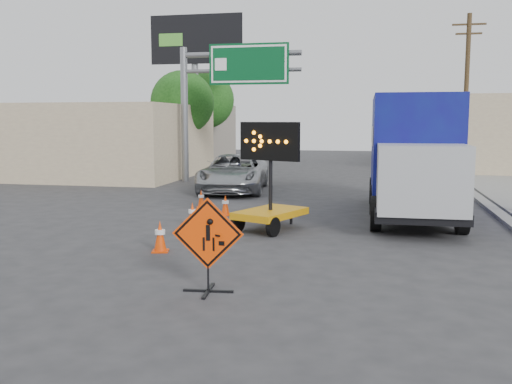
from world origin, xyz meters
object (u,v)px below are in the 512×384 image
(construction_sign, at_px, (208,243))
(box_truck, at_px, (412,162))
(arrow_board, at_px, (270,206))
(pickup_truck, at_px, (234,173))

(construction_sign, bearing_deg, box_truck, 61.08)
(arrow_board, height_order, pickup_truck, arrow_board)
(arrow_board, distance_m, pickup_truck, 9.15)
(arrow_board, xyz_separation_m, box_truck, (4.11, 3.29, 1.09))
(arrow_board, relative_size, box_truck, 0.37)
(pickup_truck, relative_size, box_truck, 0.71)
(construction_sign, height_order, pickup_truck, construction_sign)
(construction_sign, bearing_deg, pickup_truck, 97.06)
(pickup_truck, bearing_deg, construction_sign, -84.31)
(construction_sign, xyz_separation_m, box_truck, (4.14, 9.43, 0.85))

